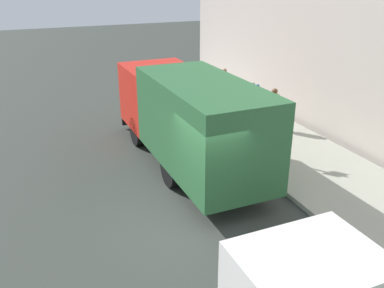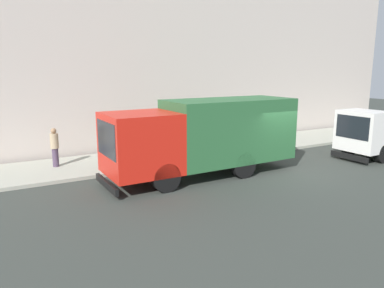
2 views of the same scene
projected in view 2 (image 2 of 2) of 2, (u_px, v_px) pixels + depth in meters
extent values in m
plane|color=#353A35|center=(286.00, 172.00, 14.90)|extent=(80.00, 80.00, 0.00)
cube|color=#A7A797|center=(221.00, 149.00, 19.01)|extent=(3.66, 30.00, 0.14)
cube|color=beige|center=(199.00, 53.00, 20.00)|extent=(0.50, 30.00, 10.17)
cube|color=red|center=(141.00, 143.00, 12.82)|extent=(2.35, 2.49, 2.15)
cube|color=black|center=(107.00, 139.00, 12.17)|extent=(1.94, 0.09, 1.20)
cube|color=#2A6135|center=(229.00, 130.00, 14.67)|extent=(2.39, 5.25, 2.49)
cube|color=black|center=(107.00, 184.00, 12.44)|extent=(2.22, 0.15, 0.24)
cylinder|color=black|center=(166.00, 178.00, 12.42)|extent=(0.31, 1.03, 1.02)
cylinder|color=black|center=(143.00, 165.00, 14.13)|extent=(0.31, 1.03, 1.02)
cylinder|color=black|center=(243.00, 165.00, 14.07)|extent=(0.31, 1.03, 1.02)
cylinder|color=black|center=(215.00, 155.00, 15.78)|extent=(0.31, 1.03, 1.02)
cube|color=white|center=(363.00, 131.00, 16.77)|extent=(2.02, 1.58, 1.86)
cube|color=black|center=(353.00, 127.00, 16.35)|extent=(1.69, 0.08, 1.04)
cube|color=black|center=(349.00, 157.00, 16.58)|extent=(1.93, 0.14, 0.24)
cylinder|color=black|center=(382.00, 153.00, 16.38)|extent=(0.31, 0.90, 0.90)
cylinder|color=black|center=(350.00, 146.00, 17.83)|extent=(0.31, 0.90, 0.90)
cylinder|color=black|center=(376.00, 142.00, 18.87)|extent=(0.31, 0.90, 0.90)
cylinder|color=#443553|center=(135.00, 147.00, 17.18)|extent=(0.28, 0.28, 0.82)
cylinder|color=#568344|center=(134.00, 133.00, 17.05)|extent=(0.38, 0.38, 0.56)
sphere|color=brown|center=(134.00, 125.00, 16.97)|extent=(0.23, 0.23, 0.23)
cylinder|color=black|center=(110.00, 156.00, 15.37)|extent=(0.34, 0.34, 0.83)
cylinder|color=#2C529A|center=(109.00, 140.00, 15.23)|extent=(0.45, 0.45, 0.58)
sphere|color=brown|center=(109.00, 130.00, 15.15)|extent=(0.21, 0.21, 0.21)
cylinder|color=#4B3A50|center=(56.00, 157.00, 15.21)|extent=(0.32, 0.32, 0.79)
cylinder|color=tan|center=(54.00, 141.00, 15.07)|extent=(0.43, 0.43, 0.63)
sphere|color=#987350|center=(54.00, 131.00, 14.98)|extent=(0.22, 0.22, 0.22)
cylinder|color=#4C5156|center=(188.00, 133.00, 16.15)|extent=(0.08, 0.08, 2.44)
cube|color=blue|center=(188.00, 112.00, 15.94)|extent=(0.44, 0.03, 0.36)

